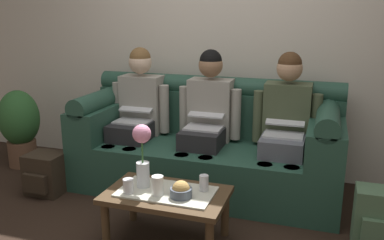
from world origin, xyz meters
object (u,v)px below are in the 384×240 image
person_left (137,110)px  coffee_table (167,199)px  backpack_left (46,174)px  potted_plant (20,124)px  couch (207,147)px  snack_bowl (181,191)px  person_right (285,122)px  cup_near_left (158,186)px  backpack_right (378,220)px  person_middle (207,116)px  flower_vase (142,151)px  cup_near_right (128,186)px  cup_far_center (204,183)px

person_left → coffee_table: size_ratio=1.50×
coffee_table → backpack_left: bearing=162.8°
person_left → potted_plant: size_ratio=1.57×
couch → snack_bowl: (0.12, -1.02, 0.04)m
person_right → backpack_left: bearing=-163.8°
cup_near_left → backpack_right: cup_near_left is taller
person_right → cup_near_left: 1.27m
coffee_table → potted_plant: 2.14m
person_middle → snack_bowl: (0.12, -1.02, -0.24)m
flower_vase → cup_near_left: 0.26m
person_right → snack_bowl: 1.18m
potted_plant → cup_near_left: bearing=-26.8°
cup_near_left → cup_near_right: (-0.20, -0.03, -0.02)m
couch → backpack_left: size_ratio=6.40×
coffee_table → snack_bowl: snack_bowl is taller
couch → potted_plant: 1.95m
person_left → coffee_table: 1.22m
flower_vase → couch: bearing=79.5°
flower_vase → snack_bowl: 0.38m
snack_bowl → cup_near_right: 0.35m
person_left → cup_far_center: 1.28m
cup_near_left → backpack_left: cup_near_left is taller
snack_bowl → cup_far_center: (0.11, 0.14, 0.01)m
person_right → backpack_right: person_right is taller
couch → cup_far_center: 0.92m
cup_near_left → cup_far_center: bearing=31.0°
snack_bowl → backpack_left: 1.50m
coffee_table → couch: bearing=90.0°
flower_vase → snack_bowl: flower_vase is taller
cup_near_right → person_right: bearing=50.2°
couch → cup_near_right: 1.10m
flower_vase → coffee_table: bearing=-6.0°
person_right → flower_vase: 1.27m
backpack_right → person_middle: bearing=155.4°
person_right → snack_bowl: (-0.54, -1.02, -0.24)m
backpack_right → coffee_table: bearing=-165.7°
cup_near_right → backpack_left: size_ratio=0.27×
couch → cup_far_center: bearing=-75.1°
backpack_left → potted_plant: bearing=143.2°
couch → cup_near_right: couch is taller
person_middle → person_right: same height
person_right → backpack_right: (0.69, -0.62, -0.45)m
couch → coffee_table: couch is taller
couch → snack_bowl: 1.03m
person_middle → backpack_left: person_middle is taller
coffee_table → backpack_left: size_ratio=2.31×
person_left → coffee_table: person_left is taller
person_middle → person_left: bearing=180.0°
flower_vase → cup_far_center: (0.41, 0.07, -0.20)m
backpack_left → snack_bowl: bearing=-17.8°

